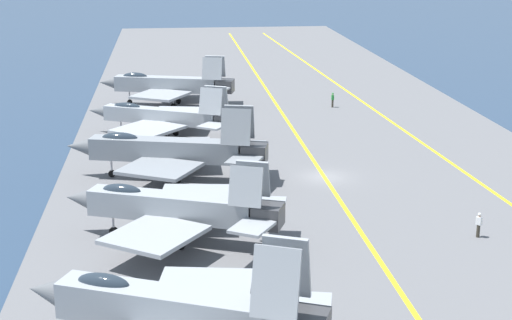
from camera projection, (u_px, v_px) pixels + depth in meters
The scene contains 11 objects.
ground_plane at pixel (324, 181), 67.94m from camera, with size 2000.00×2000.00×0.00m, color navy.
carrier_deck at pixel (324, 179), 67.88m from camera, with size 226.24×45.78×0.40m, color slate.
deck_stripe_foul_line at pixel (464, 172), 69.20m from camera, with size 203.61×0.36×0.01m, color yellow.
deck_stripe_centerline at pixel (324, 177), 67.83m from camera, with size 203.61×0.36×0.01m, color yellow.
parked_jet_nearest at pixel (176, 310), 37.89m from camera, with size 13.21×15.66×6.97m.
parked_jet_second at pixel (175, 208), 52.93m from camera, with size 13.84×15.65×5.98m.
parked_jet_third at pixel (169, 150), 66.43m from camera, with size 12.89×17.49×6.55m.
parked_jet_fourth at pixel (164, 117), 80.13m from camera, with size 13.89×16.35×5.70m.
parked_jet_fifth at pixel (168, 85), 95.16m from camera, with size 13.72×16.86×6.18m.
crew_green_vest at pixel (333, 99), 94.70m from camera, with size 0.39×0.28×1.82m.
crew_white_vest at pixel (479, 224), 54.13m from camera, with size 0.46×0.44×1.79m.
Camera 1 is at (-63.65, 13.22, 20.70)m, focal length 55.00 mm.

